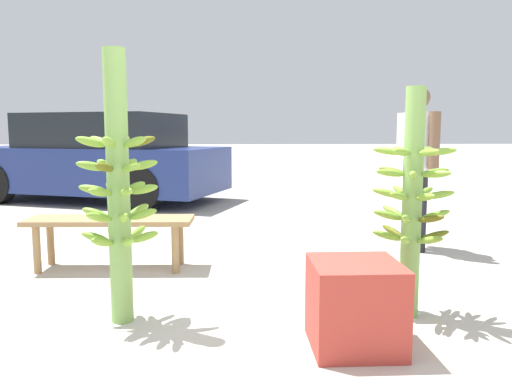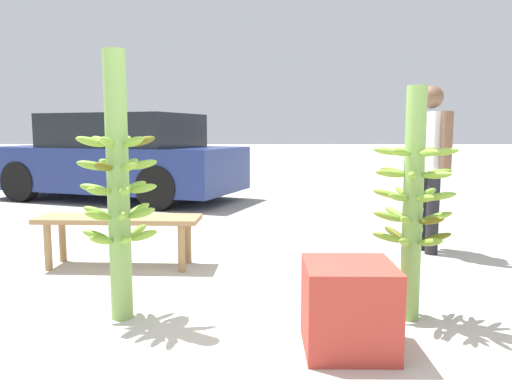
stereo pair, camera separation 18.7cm
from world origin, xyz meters
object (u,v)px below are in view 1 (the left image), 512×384
(market_bench, at_px, (110,226))
(produce_crate, at_px, (355,305))
(banana_stalk_left, at_px, (118,189))
(parked_car, at_px, (98,159))
(banana_stalk_center, at_px, (412,200))
(vendor_person, at_px, (417,154))

(market_bench, bearing_deg, produce_crate, -41.92)
(banana_stalk_left, xyz_separation_m, market_bench, (-0.34, 1.17, -0.44))
(produce_crate, bearing_deg, parked_car, 116.29)
(banana_stalk_center, distance_m, market_bench, 2.43)
(market_bench, xyz_separation_m, produce_crate, (1.66, -1.60, -0.13))
(vendor_person, distance_m, produce_crate, 2.51)
(banana_stalk_center, bearing_deg, banana_stalk_left, -179.84)
(banana_stalk_left, height_order, vendor_person, banana_stalk_left)
(vendor_person, bearing_deg, parked_car, 33.18)
(banana_stalk_left, bearing_deg, vendor_person, 35.30)
(parked_car, relative_size, produce_crate, 9.70)
(banana_stalk_left, height_order, market_bench, banana_stalk_left)
(parked_car, distance_m, produce_crate, 6.44)
(vendor_person, relative_size, produce_crate, 3.37)
(parked_car, height_order, produce_crate, parked_car)
(market_bench, distance_m, parked_car, 4.34)
(banana_stalk_center, relative_size, produce_crate, 3.05)
(parked_car, bearing_deg, market_bench, -144.36)
(banana_stalk_left, distance_m, banana_stalk_center, 1.76)
(market_bench, bearing_deg, vendor_person, 13.22)
(banana_stalk_center, distance_m, vendor_person, 1.84)
(banana_stalk_center, height_order, market_bench, banana_stalk_center)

